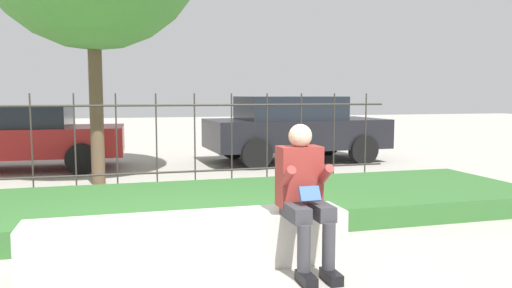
{
  "coord_description": "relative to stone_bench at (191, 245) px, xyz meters",
  "views": [
    {
      "loc": [
        -0.56,
        -4.3,
        1.54
      ],
      "look_at": [
        1.01,
        1.41,
        0.95
      ],
      "focal_mm": 35.0,
      "sensor_mm": 36.0,
      "label": 1
    }
  ],
  "objects": [
    {
      "name": "car_parked_left",
      "position": [
        -2.57,
        6.67,
        0.49
      ],
      "size": [
        4.12,
        1.97,
        1.31
      ],
      "rotation": [
        0.0,
        0.0,
        -0.03
      ],
      "color": "maroon",
      "rests_on": "ground_plane"
    },
    {
      "name": "stone_bench",
      "position": [
        0.0,
        0.0,
        0.0
      ],
      "size": [
        2.82,
        0.46,
        0.48
      ],
      "color": "beige",
      "rests_on": "ground_plane"
    },
    {
      "name": "person_seated_reader",
      "position": [
        0.96,
        -0.26,
        0.49
      ],
      "size": [
        0.42,
        0.73,
        1.28
      ],
      "color": "black",
      "rests_on": "ground_plane"
    },
    {
      "name": "grass_berm",
      "position": [
        -0.03,
        1.89,
        -0.08
      ],
      "size": [
        9.83,
        2.37,
        0.26
      ],
      "color": "#33662D",
      "rests_on": "ground_plane"
    },
    {
      "name": "car_parked_right",
      "position": [
        3.28,
        6.47,
        0.58
      ],
      "size": [
        4.09,
        2.14,
        1.5
      ],
      "rotation": [
        0.0,
        0.0,
        0.04
      ],
      "color": "black",
      "rests_on": "ground_plane"
    },
    {
      "name": "ground_plane",
      "position": [
        -0.03,
        0.0,
        -0.21
      ],
      "size": [
        60.0,
        60.0,
        0.0
      ],
      "primitive_type": "plane",
      "color": "#A8A399"
    },
    {
      "name": "iron_fence",
      "position": [
        -0.03,
        3.61,
        0.6
      ],
      "size": [
        7.83,
        0.03,
        1.56
      ],
      "color": "#332D28",
      "rests_on": "ground_plane"
    }
  ]
}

